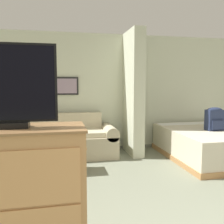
{
  "coord_description": "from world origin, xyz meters",
  "views": [
    {
      "loc": [
        -1.43,
        -1.29,
        1.48
      ],
      "look_at": [
        -0.62,
        2.55,
        1.05
      ],
      "focal_mm": 40.0,
      "sensor_mm": 36.0,
      "label": 1
    }
  ],
  "objects": [
    {
      "name": "tv",
      "position": [
        -1.81,
        0.88,
        1.47
      ],
      "size": [
        0.72,
        0.16,
        0.7
      ],
      "color": "black",
      "rests_on": "tv_dresser"
    },
    {
      "name": "bed",
      "position": [
        1.62,
        3.15,
        0.3
      ],
      "size": [
        1.87,
        2.11,
        0.58
      ],
      "color": "#B27F4C",
      "rests_on": "ground_plane"
    },
    {
      "name": "couch",
      "position": [
        -1.29,
        3.82,
        0.33
      ],
      "size": [
        2.01,
        0.84,
        0.88
      ],
      "color": "#B7AD8E",
      "rests_on": "ground_plane"
    },
    {
      "name": "tv_dresser",
      "position": [
        -1.81,
        0.88,
        0.56
      ],
      "size": [
        1.17,
        0.53,
        1.12
      ],
      "color": "#B27F4C",
      "rests_on": "ground_plane"
    },
    {
      "name": "wall_back",
      "position": [
        -0.0,
        4.31,
        1.29
      ],
      "size": [
        7.4,
        0.16,
        2.6
      ],
      "color": "beige",
      "rests_on": "ground_plane"
    },
    {
      "name": "backpack",
      "position": [
        1.54,
        3.05,
        0.82
      ],
      "size": [
        0.32,
        0.23,
        0.45
      ],
      "color": "#232D4C",
      "rests_on": "bed"
    },
    {
      "name": "wall_partition_pillar",
      "position": [
        0.1,
        3.81,
        1.3
      ],
      "size": [
        0.24,
        0.88,
        2.6
      ],
      "color": "beige",
      "rests_on": "ground_plane"
    },
    {
      "name": "side_table",
      "position": [
        -2.42,
        3.8,
        0.48
      ],
      "size": [
        0.45,
        0.45,
        0.58
      ],
      "color": "#B27F4C",
      "rests_on": "ground_plane"
    },
    {
      "name": "coffee_table",
      "position": [
        -1.36,
        2.9,
        0.39
      ],
      "size": [
        0.69,
        0.45,
        0.45
      ],
      "color": "#B27F4C",
      "rests_on": "ground_plane"
    },
    {
      "name": "table_lamp",
      "position": [
        -2.42,
        3.8,
        0.89
      ],
      "size": [
        0.35,
        0.35,
        0.45
      ],
      "color": "tan",
      "rests_on": "side_table"
    }
  ]
}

